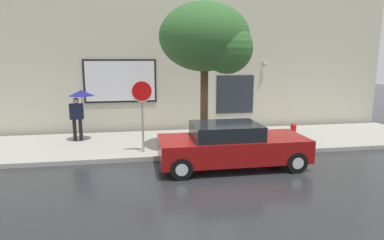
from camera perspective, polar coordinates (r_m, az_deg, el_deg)
ground_plane at (r=10.22m, az=2.12°, el=-8.48°), size 60.00×60.00×0.00m
sidewalk at (r=13.03m, az=-0.57°, el=-3.89°), size 20.00×4.00×0.15m
building_facade at (r=15.07m, az=-2.19°, el=11.19°), size 20.00×0.67×7.00m
parked_car at (r=10.22m, az=6.91°, el=-4.46°), size 4.57×1.90×1.40m
fire_hydrant at (r=13.11m, az=17.33°, el=-2.25°), size 0.30×0.44×0.77m
pedestrian_with_umbrella at (r=13.40m, az=-19.12°, el=3.14°), size 0.97×0.97×2.01m
street_tree at (r=11.43m, az=3.04°, el=13.89°), size 3.14×2.67×5.13m
stop_sign at (r=11.19m, az=-8.75°, el=3.22°), size 0.76×0.10×2.51m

